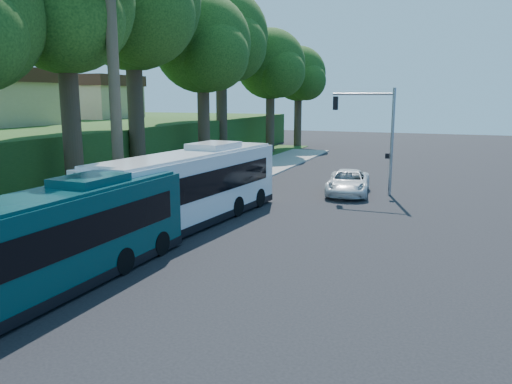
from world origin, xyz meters
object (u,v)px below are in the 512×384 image
at_px(bus_shelter, 119,189).
at_px(teal_bus, 54,239).
at_px(white_bus, 193,186).
at_px(pickup, 348,182).

xyz_separation_m(bus_shelter, teal_bus, (3.46, -8.21, -0.04)).
relative_size(bus_shelter, teal_bus, 0.26).
bearing_deg(white_bus, bus_shelter, -150.74).
height_order(bus_shelter, teal_bus, teal_bus).
height_order(teal_bus, pickup, teal_bus).
bearing_deg(teal_bus, white_bus, 91.56).
bearing_deg(teal_bus, pickup, 75.33).
distance_m(bus_shelter, pickup, 15.40).
xyz_separation_m(bus_shelter, white_bus, (3.47, 1.50, 0.14)).
bearing_deg(pickup, teal_bus, -113.18).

